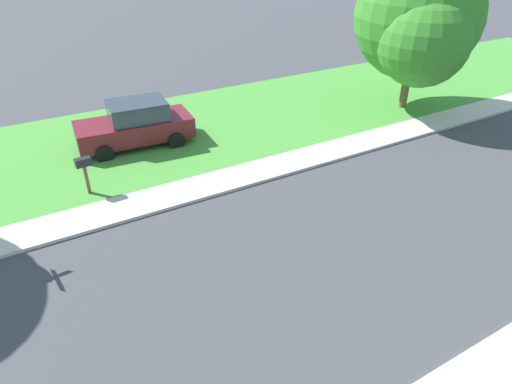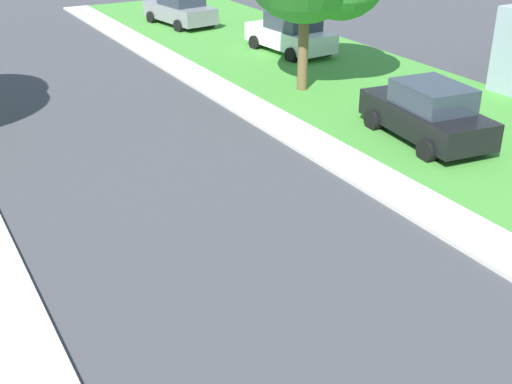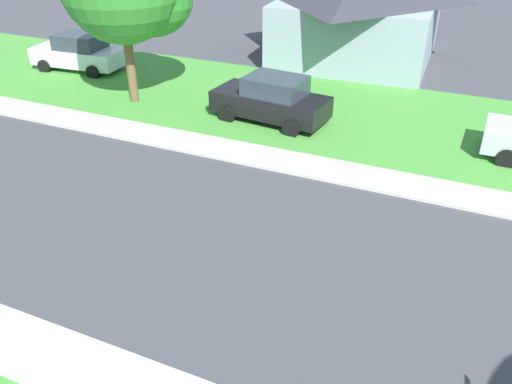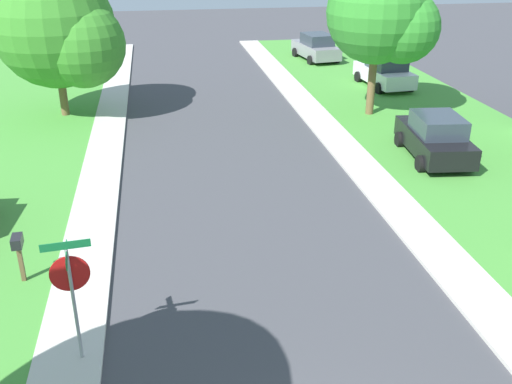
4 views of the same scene
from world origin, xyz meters
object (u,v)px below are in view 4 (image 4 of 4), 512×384
object	(u,v)px
stop_sign_far_corner	(71,281)
car_grey_far_down_street	(316,47)
car_black_driveway_right	(435,137)
mailbox	(18,247)
car_white_behind_trees	(385,72)
tree_sidewalk_mid	(384,16)
tree_sidewalk_near	(61,31)

from	to	relation	value
stop_sign_far_corner	car_grey_far_down_street	bearing A→B (deg)	65.89
car_black_driveway_right	mailbox	bearing A→B (deg)	-155.45
mailbox	car_white_behind_trees	bearing A→B (deg)	46.88
mailbox	tree_sidewalk_mid	bearing A→B (deg)	41.39
car_white_behind_trees	car_grey_far_down_street	bearing A→B (deg)	103.56
stop_sign_far_corner	car_grey_far_down_street	world-z (taller)	stop_sign_far_corner
car_grey_far_down_street	tree_sidewalk_near	bearing A→B (deg)	-144.58
mailbox	car_grey_far_down_street	bearing A→B (deg)	60.12
car_grey_far_down_street	tree_sidewalk_mid	bearing A→B (deg)	-92.17
car_black_driveway_right	tree_sidewalk_mid	xyz separation A→B (m)	(-0.16, 5.70, 3.64)
car_black_driveway_right	car_grey_far_down_street	world-z (taller)	same
stop_sign_far_corner	mailbox	size ratio (longest dim) A/B	2.11
car_grey_far_down_street	car_white_behind_trees	world-z (taller)	same
tree_sidewalk_mid	stop_sign_far_corner	bearing A→B (deg)	-128.14
tree_sidewalk_mid	mailbox	size ratio (longest dim) A/B	5.27
stop_sign_far_corner	car_black_driveway_right	xyz separation A→B (m)	(12.06, 9.46, -1.01)
stop_sign_far_corner	car_white_behind_trees	xyz separation A→B (m)	(14.19, 20.14, -1.01)
tree_sidewalk_near	car_black_driveway_right	bearing A→B (deg)	-29.32
tree_sidewalk_mid	tree_sidewalk_near	bearing A→B (deg)	170.92
tree_sidewalk_mid	car_black_driveway_right	bearing A→B (deg)	-88.42
tree_sidewalk_mid	mailbox	bearing A→B (deg)	-138.61
car_grey_far_down_street	car_white_behind_trees	distance (m)	7.73
stop_sign_far_corner	tree_sidewalk_near	distance (m)	17.63
car_grey_far_down_street	tree_sidewalk_near	distance (m)	17.97
car_grey_far_down_street	stop_sign_far_corner	bearing A→B (deg)	-114.11
car_black_driveway_right	tree_sidewalk_mid	size ratio (longest dim) A/B	0.65
car_black_driveway_right	stop_sign_far_corner	bearing A→B (deg)	-141.89
stop_sign_far_corner	mailbox	xyz separation A→B (m)	(-1.69, 3.18, -0.88)
car_white_behind_trees	tree_sidewalk_near	distance (m)	16.76
car_grey_far_down_street	car_white_behind_trees	size ratio (longest dim) A/B	1.02
car_grey_far_down_street	tree_sidewalk_near	size ratio (longest dim) A/B	0.67
tree_sidewalk_mid	mailbox	distance (m)	18.45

